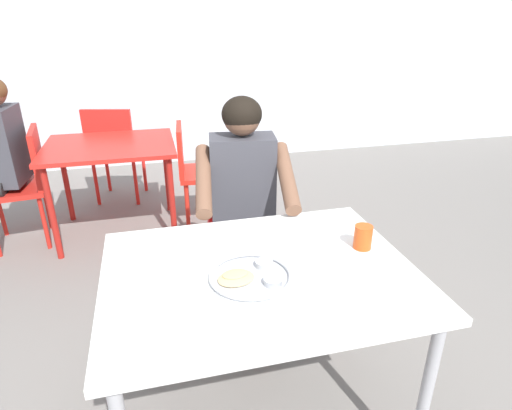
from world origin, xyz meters
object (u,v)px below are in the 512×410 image
(chair_foreground, at_px, (240,219))
(drinking_cup, at_px, (363,236))
(thali_tray, at_px, (251,276))
(table_background_red, at_px, (111,155))
(chair_red_right, at_px, (197,168))
(diner_foreground, at_px, (244,196))
(chair_red_far, at_px, (114,148))
(chair_red_left, at_px, (25,179))
(table_foreground, at_px, (260,286))

(chair_foreground, bearing_deg, drinking_cup, -69.90)
(thali_tray, xyz_separation_m, table_background_red, (-0.60, 1.99, -0.11))
(thali_tray, distance_m, chair_red_right, 1.99)
(diner_foreground, relative_size, chair_red_far, 1.41)
(diner_foreground, distance_m, chair_red_left, 1.86)
(chair_foreground, distance_m, chair_red_left, 1.72)
(diner_foreground, bearing_deg, chair_foreground, 83.71)
(drinking_cup, relative_size, chair_red_right, 0.12)
(table_background_red, relative_size, chair_red_left, 1.09)
(table_foreground, bearing_deg, chair_foreground, 82.34)
(chair_red_right, distance_m, chair_red_far, 0.93)
(drinking_cup, xyz_separation_m, chair_red_right, (-0.45, 1.87, -0.30))
(table_background_red, xyz_separation_m, chair_red_left, (-0.62, 0.01, -0.13))
(drinking_cup, bearing_deg, chair_red_far, 113.70)
(table_foreground, height_order, table_background_red, table_foreground)
(chair_red_right, bearing_deg, thali_tray, -91.08)
(thali_tray, height_order, drinking_cup, drinking_cup)
(drinking_cup, bearing_deg, table_background_red, 120.00)
(table_foreground, height_order, diner_foreground, diner_foreground)
(thali_tray, bearing_deg, chair_red_far, 103.23)
(thali_tray, height_order, table_background_red, thali_tray)
(table_background_red, height_order, chair_red_right, chair_red_right)
(chair_foreground, height_order, chair_red_left, same)
(thali_tray, bearing_deg, drinking_cup, 12.29)
(thali_tray, relative_size, chair_red_left, 0.35)
(chair_red_right, bearing_deg, drinking_cup, -76.37)
(chair_red_far, bearing_deg, table_foreground, -75.56)
(table_background_red, bearing_deg, chair_red_right, -1.60)
(chair_red_far, bearing_deg, chair_foreground, -64.48)
(table_foreground, distance_m, chair_foreground, 0.95)
(table_background_red, distance_m, chair_red_far, 0.65)
(table_background_red, xyz_separation_m, chair_red_right, (0.64, -0.02, -0.14))
(thali_tray, height_order, chair_red_far, chair_red_far)
(table_foreground, xyz_separation_m, chair_red_right, (-0.01, 1.93, -0.17))
(thali_tray, distance_m, chair_foreground, 1.02)
(chair_red_far, bearing_deg, drinking_cup, -66.30)
(chair_red_far, bearing_deg, diner_foreground, -67.77)
(table_background_red, distance_m, chair_red_right, 0.65)
(thali_tray, distance_m, table_background_red, 2.08)
(thali_tray, distance_m, drinking_cup, 0.50)
(chair_red_right, bearing_deg, table_background_red, 178.40)
(drinking_cup, distance_m, chair_red_left, 2.57)
(drinking_cup, relative_size, chair_red_far, 0.11)
(drinking_cup, distance_m, chair_red_far, 2.77)
(table_background_red, height_order, chair_red_left, chair_red_left)
(thali_tray, bearing_deg, diner_foreground, 79.03)
(diner_foreground, bearing_deg, table_foreground, -98.08)
(table_background_red, xyz_separation_m, chair_red_far, (-0.02, 0.64, -0.13))
(chair_red_right, xyz_separation_m, chair_red_far, (-0.66, 0.66, 0.02))
(table_background_red, bearing_deg, chair_red_left, 179.07)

